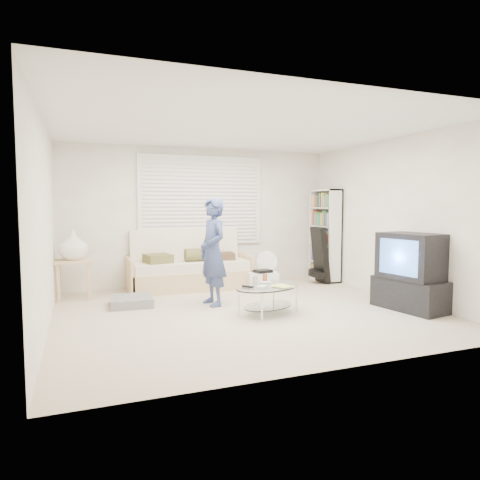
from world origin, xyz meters
name	(u,v)px	position (x,y,z in m)	size (l,w,h in m)	color
ground	(246,311)	(0.00, 0.00, 0.00)	(5.00, 5.00, 0.00)	#C1AF96
room_shell	(234,194)	(0.00, 0.48, 1.63)	(5.02, 4.52, 2.51)	beige
window_blinds	(202,200)	(0.00, 2.20, 1.55)	(2.32, 0.08, 1.62)	silver
futon_sofa	(189,269)	(-0.33, 1.87, 0.34)	(2.11, 0.85, 1.03)	tan
grey_floor_pillow	(132,301)	(-1.44, 0.89, 0.07)	(0.59, 0.59, 0.13)	slate
side_table	(73,248)	(-2.22, 1.67, 0.80)	(0.54, 0.44, 1.08)	tan
bookshelf	(325,235)	(2.32, 1.72, 0.88)	(0.28, 0.74, 1.76)	white
guitar_case	(320,259)	(2.08, 1.48, 0.46)	(0.37, 0.38, 1.04)	black
floor_fan	(266,265)	(1.04, 1.64, 0.37)	(0.39, 0.26, 0.64)	white
storage_bin	(263,281)	(0.83, 1.28, 0.16)	(0.58, 0.47, 0.35)	white
tv_unit	(411,273)	(2.20, -0.73, 0.52)	(0.68, 1.06, 1.08)	black
coffee_table	(268,291)	(0.23, -0.25, 0.31)	(1.22, 1.03, 0.51)	silver
standing_person	(213,252)	(-0.31, 0.52, 0.79)	(0.57, 0.38, 1.57)	navy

